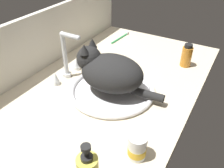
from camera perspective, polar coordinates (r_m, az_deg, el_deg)
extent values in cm
cube|color=beige|center=(108.11, 0.04, -0.46)|extent=(122.55, 72.33, 3.00)
cube|color=silver|center=(122.09, -15.55, 9.89)|extent=(122.55, 2.40, 30.16)
torus|color=white|center=(101.33, 0.00, -1.35)|extent=(36.84, 36.84, 2.19)
cylinder|color=white|center=(101.80, 0.00, -1.72)|extent=(33.55, 33.55, 0.60)
cylinder|color=silver|center=(113.63, -10.77, 2.25)|extent=(4.00, 4.00, 1.89)
cylinder|color=silver|center=(108.41, -11.37, 7.03)|extent=(2.00, 2.00, 19.47)
sphere|color=silver|center=(104.39, -11.98, 11.76)|extent=(2.20, 2.20, 2.20)
cylinder|color=silver|center=(101.78, -10.14, 11.38)|extent=(2.00, 8.44, 2.00)
sphere|color=silver|center=(99.29, -8.21, 10.96)|extent=(2.10, 2.10, 2.10)
cylinder|color=silver|center=(109.13, -13.25, 0.33)|extent=(3.20, 3.20, 1.60)
cone|color=silver|center=(107.55, -13.46, 1.62)|extent=(2.88, 2.88, 4.27)
cylinder|color=silver|center=(118.58, -8.46, 3.90)|extent=(3.20, 3.20, 1.60)
cone|color=silver|center=(117.13, -8.58, 5.13)|extent=(2.88, 2.88, 4.27)
ellipsoid|color=black|center=(96.66, 0.00, 2.68)|extent=(22.07, 27.88, 14.58)
sphere|color=black|center=(99.10, -5.55, 6.14)|extent=(10.59, 10.59, 10.59)
cone|color=black|center=(94.14, -6.74, 8.36)|extent=(4.02, 4.02, 3.97)
cone|color=black|center=(98.98, -4.78, 9.84)|extent=(4.02, 4.02, 3.97)
ellipsoid|color=silver|center=(101.53, -7.45, 6.07)|extent=(4.65, 3.47, 3.39)
ellipsoid|color=silver|center=(100.89, -4.75, 3.55)|extent=(11.65, 8.18, 8.02)
cylinder|color=black|center=(95.14, 8.64, -2.51)|extent=(4.09, 13.43, 3.20)
cylinder|color=white|center=(74.97, 6.05, -15.34)|extent=(5.61, 5.61, 6.79)
cylinder|color=gold|center=(75.39, 6.03, -15.61)|extent=(5.78, 5.78, 2.72)
cylinder|color=white|center=(71.72, 6.26, -13.10)|extent=(5.89, 5.89, 1.90)
cylinder|color=black|center=(62.24, -6.13, -17.27)|extent=(3.17, 3.17, 1.20)
cylinder|color=black|center=(60.80, -6.24, -16.19)|extent=(1.15, 1.15, 2.49)
cylinder|color=black|center=(59.39, -6.35, -15.06)|extent=(2.59, 2.59, 1.20)
cylinder|color=#C67A23|center=(124.07, 17.53, 6.28)|extent=(5.19, 5.19, 10.02)
cylinder|color=black|center=(121.54, 18.01, 8.73)|extent=(3.89, 3.89, 1.80)
cylinder|color=#3FB266|center=(149.98, 1.76, 10.94)|extent=(16.76, 2.32, 1.00)
cube|color=white|center=(157.32, 3.74, 12.28)|extent=(2.69, 1.40, 1.20)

